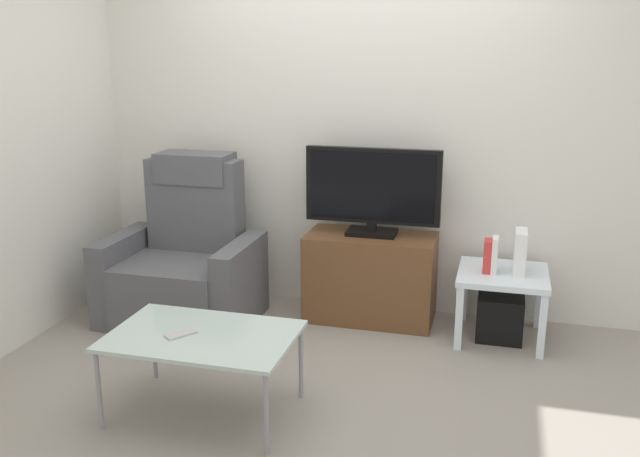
% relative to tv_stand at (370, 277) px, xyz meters
% --- Properties ---
extents(ground_plane, '(6.40, 6.40, 0.00)m').
position_rel_tv_stand_xyz_m(ground_plane, '(-0.12, -0.86, -0.29)').
color(ground_plane, gray).
extents(wall_back, '(6.40, 0.06, 2.60)m').
position_rel_tv_stand_xyz_m(wall_back, '(-0.12, 0.27, 1.01)').
color(wall_back, silver).
rests_on(wall_back, ground).
extents(wall_side, '(0.06, 4.48, 2.60)m').
position_rel_tv_stand_xyz_m(wall_side, '(-2.00, -0.86, 1.01)').
color(wall_side, silver).
rests_on(wall_side, ground).
extents(tv_stand, '(0.84, 0.43, 0.58)m').
position_rel_tv_stand_xyz_m(tv_stand, '(0.00, 0.00, 0.00)').
color(tv_stand, brown).
rests_on(tv_stand, ground).
extents(television, '(0.88, 0.20, 0.57)m').
position_rel_tv_stand_xyz_m(television, '(0.00, 0.02, 0.59)').
color(television, black).
rests_on(television, tv_stand).
extents(recliner_armchair, '(0.98, 0.78, 1.08)m').
position_rel_tv_stand_xyz_m(recliner_armchair, '(-1.20, -0.28, 0.08)').
color(recliner_armchair, '#515156').
rests_on(recliner_armchair, ground).
extents(side_table, '(0.54, 0.54, 0.43)m').
position_rel_tv_stand_xyz_m(side_table, '(0.85, -0.10, 0.08)').
color(side_table, silver).
rests_on(side_table, ground).
extents(subwoofer_box, '(0.28, 0.28, 0.28)m').
position_rel_tv_stand_xyz_m(subwoofer_box, '(0.85, -0.10, -0.15)').
color(subwoofer_box, black).
rests_on(subwoofer_box, ground).
extents(book_leftmost, '(0.05, 0.12, 0.20)m').
position_rel_tv_stand_xyz_m(book_leftmost, '(0.75, -0.12, 0.24)').
color(book_leftmost, red).
rests_on(book_leftmost, side_table).
extents(book_middle, '(0.03, 0.13, 0.22)m').
position_rel_tv_stand_xyz_m(book_middle, '(0.79, -0.12, 0.25)').
color(book_middle, white).
rests_on(book_middle, side_table).
extents(game_console, '(0.07, 0.20, 0.27)m').
position_rel_tv_stand_xyz_m(game_console, '(0.94, -0.09, 0.28)').
color(game_console, white).
rests_on(game_console, side_table).
extents(coffee_table, '(0.90, 0.60, 0.42)m').
position_rel_tv_stand_xyz_m(coffee_table, '(-0.56, -1.42, 0.11)').
color(coffee_table, '#B2C6C1').
rests_on(coffee_table, ground).
extents(cell_phone, '(0.15, 0.16, 0.01)m').
position_rel_tv_stand_xyz_m(cell_phone, '(-0.66, -1.46, 0.14)').
color(cell_phone, '#B7B7BC').
rests_on(cell_phone, coffee_table).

